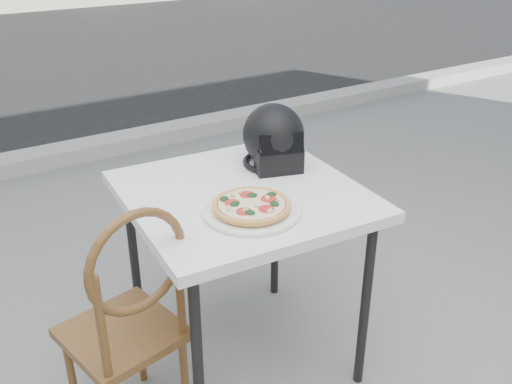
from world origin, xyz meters
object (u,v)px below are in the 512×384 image
pizza (252,205)px  helmet (274,139)px  plate (252,211)px  cafe_table_main (243,207)px  cafe_chair_main (130,315)px

pizza → helmet: size_ratio=1.02×
plate → pizza: bearing=59.7°
cafe_table_main → pizza: (-0.07, -0.18, 0.11)m
helmet → cafe_chair_main: 0.90m
helmet → plate: bearing=-116.7°
plate → helmet: bearing=45.8°
pizza → plate: bearing=-120.3°
plate → pizza: size_ratio=1.31×
pizza → cafe_chair_main: cafe_chair_main is taller
cafe_table_main → cafe_chair_main: cafe_chair_main is taller
plate → cafe_chair_main: bearing=175.4°
cafe_chair_main → cafe_table_main: bearing=-177.1°
helmet → cafe_chair_main: size_ratio=0.34×
pizza → cafe_table_main: bearing=68.6°
cafe_table_main → pizza: pizza is taller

